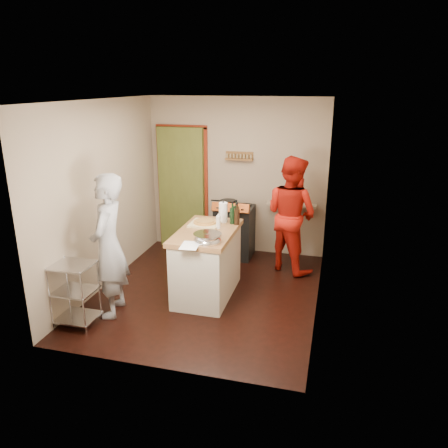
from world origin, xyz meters
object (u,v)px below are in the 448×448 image
(stove, at_px, (234,231))
(wire_shelving, at_px, (75,292))
(island, at_px, (207,261))
(person_stripe, at_px, (109,246))
(person_red, at_px, (291,214))

(stove, xyz_separation_m, wire_shelving, (-1.33, -2.62, -0.01))
(island, xyz_separation_m, person_stripe, (-1.02, -0.78, 0.41))
(person_stripe, bearing_deg, stove, 143.83)
(stove, height_order, person_red, person_red)
(wire_shelving, bearing_deg, person_red, 45.74)
(stove, distance_m, person_red, 1.09)
(wire_shelving, relative_size, person_red, 0.45)
(stove, height_order, wire_shelving, stove)
(wire_shelving, bearing_deg, island, 41.86)
(stove, xyz_separation_m, person_stripe, (-1.05, -2.24, 0.45))
(person_stripe, xyz_separation_m, person_red, (2.00, 1.96, -0.01))
(wire_shelving, height_order, person_red, person_red)
(person_stripe, bearing_deg, person_red, 123.28)
(island, relative_size, person_stripe, 0.77)
(wire_shelving, xyz_separation_m, person_stripe, (0.28, 0.38, 0.46))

